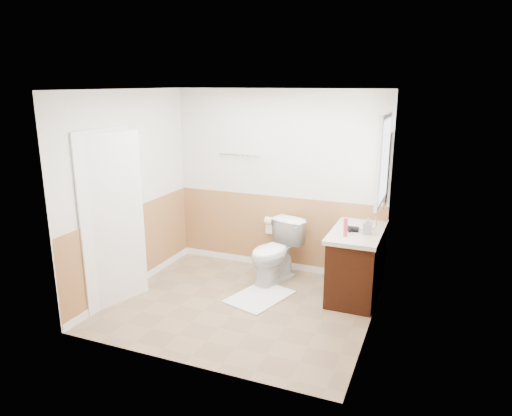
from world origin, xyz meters
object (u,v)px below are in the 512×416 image
at_px(vanity_cabinet, 357,264).
at_px(soap_dispenser, 367,226).
at_px(lotion_bottle, 346,227).
at_px(toilet, 275,252).
at_px(bath_mat, 260,297).

bearing_deg(vanity_cabinet, soap_dispenser, -46.72).
distance_m(vanity_cabinet, lotion_bottle, 0.65).
bearing_deg(soap_dispenser, vanity_cabinet, 133.28).
bearing_deg(toilet, vanity_cabinet, 16.78).
bearing_deg(vanity_cabinet, toilet, 179.81).
height_order(bath_mat, lotion_bottle, lotion_bottle).
xyz_separation_m(lotion_bottle, soap_dispenser, (0.22, 0.19, -0.01)).
distance_m(toilet, vanity_cabinet, 1.07).
xyz_separation_m(bath_mat, lotion_bottle, (0.97, 0.23, 0.95)).
bearing_deg(lotion_bottle, bath_mat, -166.92).
height_order(toilet, soap_dispenser, soap_dispenser).
height_order(bath_mat, soap_dispenser, soap_dispenser).
distance_m(toilet, soap_dispenser, 1.32).
height_order(vanity_cabinet, soap_dispenser, soap_dispenser).
distance_m(lotion_bottle, soap_dispenser, 0.29).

